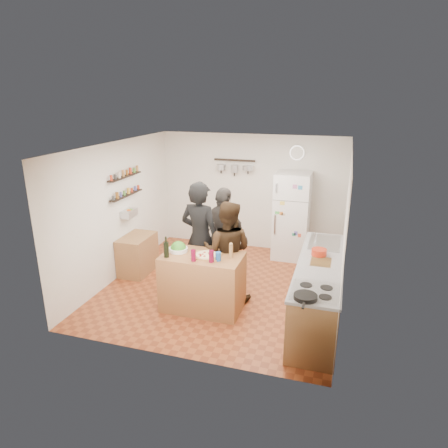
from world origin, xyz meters
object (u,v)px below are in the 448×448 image
(person_back, at_px, (224,236))
(red_bowl, at_px, (319,252))
(salt_canister, at_px, (218,256))
(wine_bottle, at_px, (166,250))
(side_table, at_px, (138,254))
(fridge, at_px, (292,216))
(person_left, at_px, (200,239))
(person_center, at_px, (227,251))
(prep_island, at_px, (203,282))
(salad_bowl, at_px, (178,250))
(pepper_mill, at_px, (231,252))
(skillet, at_px, (305,297))
(counter_run, at_px, (318,291))
(wall_clock, at_px, (297,153))

(person_back, relative_size, red_bowl, 7.61)
(salt_canister, xyz_separation_m, person_back, (-0.26, 1.14, -0.10))
(wine_bottle, height_order, side_table, wine_bottle)
(fridge, bearing_deg, person_left, -121.80)
(fridge, bearing_deg, person_center, -109.51)
(salt_canister, height_order, red_bowl, salt_canister)
(prep_island, distance_m, salad_bowl, 0.64)
(prep_island, distance_m, pepper_mill, 0.71)
(wine_bottle, height_order, red_bowl, wine_bottle)
(skillet, distance_m, fridge, 3.55)
(salad_bowl, xyz_separation_m, counter_run, (2.20, 0.20, -0.49))
(person_back, relative_size, counter_run, 0.67)
(salad_bowl, distance_m, person_back, 1.08)
(salad_bowl, bearing_deg, person_center, 28.38)
(pepper_mill, xyz_separation_m, wall_clock, (0.58, 2.83, 1.14))
(counter_run, bearing_deg, fridge, 108.06)
(salt_canister, xyz_separation_m, fridge, (0.73, 2.67, -0.08))
(wine_bottle, height_order, person_center, person_center)
(prep_island, xyz_separation_m, pepper_mill, (0.45, 0.05, 0.55))
(pepper_mill, height_order, counter_run, pepper_mill)
(pepper_mill, height_order, wall_clock, wall_clock)
(skillet, relative_size, fridge, 0.16)
(person_center, bearing_deg, person_left, -14.15)
(counter_run, bearing_deg, skillet, -94.81)
(prep_island, xyz_separation_m, person_back, (0.04, 1.02, 0.43))
(prep_island, height_order, fridge, fridge)
(wine_bottle, distance_m, person_back, 1.36)
(counter_run, height_order, skillet, skillet)
(salt_canister, distance_m, person_center, 0.56)
(wine_bottle, relative_size, person_back, 0.14)
(wine_bottle, relative_size, fridge, 0.13)
(wine_bottle, relative_size, person_left, 0.12)
(wall_clock, bearing_deg, side_table, -143.92)
(skillet, relative_size, side_table, 0.36)
(salt_canister, bearing_deg, person_center, 92.31)
(red_bowl, bearing_deg, counter_run, -79.88)
(person_back, xyz_separation_m, counter_run, (1.74, -0.78, -0.43))
(prep_island, xyz_separation_m, wall_clock, (1.03, 2.88, 1.69))
(person_left, distance_m, skillet, 2.40)
(wine_bottle, bearing_deg, pepper_mill, 15.87)
(red_bowl, bearing_deg, person_left, -179.94)
(wall_clock, bearing_deg, skillet, -80.34)
(prep_island, bearing_deg, person_back, 87.95)
(wine_bottle, height_order, person_left, person_left)
(person_left, bearing_deg, pepper_mill, 156.09)
(counter_run, xyz_separation_m, skillet, (-0.10, -1.19, 0.50))
(salt_canister, xyz_separation_m, side_table, (-1.96, 1.04, -0.61))
(salad_bowl, xyz_separation_m, wine_bottle, (-0.08, -0.27, 0.09))
(wall_clock, bearing_deg, fridge, -90.00)
(prep_island, relative_size, red_bowl, 5.39)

